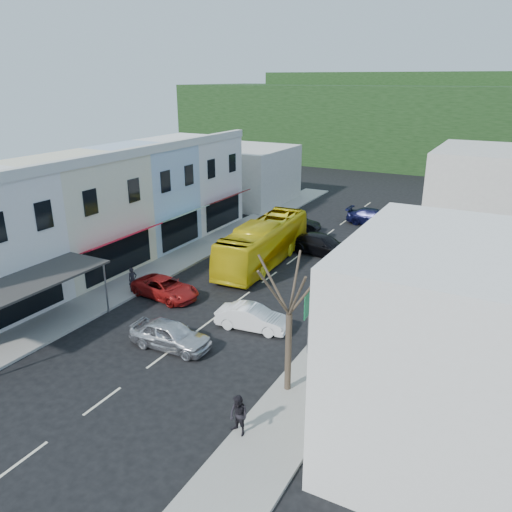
{
  "coord_description": "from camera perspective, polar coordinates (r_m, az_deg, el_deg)",
  "views": [
    {
      "loc": [
        14.31,
        -20.81,
        13.06
      ],
      "look_at": [
        0.0,
        6.0,
        2.2
      ],
      "focal_mm": 35.0,
      "sensor_mm": 36.0,
      "label": 1
    }
  ],
  "objects": [
    {
      "name": "pedestrian_right",
      "position": [
        19.87,
        -2.0,
        -17.73
      ],
      "size": [
        0.79,
        0.61,
        1.7
      ],
      "primitive_type": "imported",
      "rotation": [
        0.0,
        0.0,
        -0.27
      ],
      "color": "black",
      "rests_on": "sidewalk_right"
    },
    {
      "name": "sidewalk_left",
      "position": [
        39.92,
        -6.81,
        0.54
      ],
      "size": [
        3.0,
        52.0,
        0.15
      ],
      "primitive_type": "cube",
      "color": "gray",
      "rests_on": "ground"
    },
    {
      "name": "distant_block_left",
      "position": [
        55.49,
        -0.73,
        9.22
      ],
      "size": [
        8.0,
        10.0,
        6.0
      ],
      "primitive_type": "cube",
      "color": "#B7B2A8",
      "rests_on": "ground"
    },
    {
      "name": "traffic_signal",
      "position": [
        53.84,
        19.45,
        7.19
      ],
      "size": [
        0.61,
        1.04,
        4.91
      ],
      "primitive_type": null,
      "rotation": [
        0.0,
        0.0,
        3.08
      ],
      "color": "black",
      "rests_on": "ground"
    },
    {
      "name": "hillside",
      "position": [
        87.56,
        18.26,
        14.58
      ],
      "size": [
        80.0,
        26.0,
        14.0
      ],
      "color": "black",
      "rests_on": "ground"
    },
    {
      "name": "sidewalk_right",
      "position": [
        34.12,
        14.45,
        -3.36
      ],
      "size": [
        3.0,
        52.0,
        0.15
      ],
      "primitive_type": "cube",
      "color": "gray",
      "rests_on": "ground"
    },
    {
      "name": "pedestrian_left",
      "position": [
        32.77,
        -13.92,
        -2.54
      ],
      "size": [
        0.59,
        0.7,
        1.7
      ],
      "primitive_type": "imported",
      "rotation": [
        0.0,
        0.0,
        1.2
      ],
      "color": "black",
      "rests_on": "sidewalk_left"
    },
    {
      "name": "right_building",
      "position": [
        19.11,
        22.51,
        -10.29
      ],
      "size": [
        8.0,
        9.0,
        8.0
      ],
      "primitive_type": "cube",
      "color": "silver",
      "rests_on": "ground"
    },
    {
      "name": "street_tree",
      "position": [
        20.98,
        3.81,
        -6.66
      ],
      "size": [
        3.34,
        3.34,
        7.54
      ],
      "primitive_type": null,
      "rotation": [
        0.0,
        0.0,
        0.21
      ],
      "color": "#362A1E",
      "rests_on": "ground"
    },
    {
      "name": "distant_block_right",
      "position": [
        51.8,
        24.13,
        7.33
      ],
      "size": [
        8.0,
        12.0,
        7.0
      ],
      "primitive_type": "cube",
      "color": "#B7B2A8",
      "rests_on": "ground"
    },
    {
      "name": "car_black_near",
      "position": [
        39.28,
        7.58,
        1.15
      ],
      "size": [
        4.7,
        2.41,
        1.4
      ],
      "primitive_type": "imported",
      "rotation": [
        0.0,
        0.0,
        1.44
      ],
      "color": "black",
      "rests_on": "ground"
    },
    {
      "name": "car_white",
      "position": [
        27.53,
        -0.4,
        -7.01
      ],
      "size": [
        4.58,
        2.31,
        1.4
      ],
      "primitive_type": "imported",
      "rotation": [
        0.0,
        0.0,
        1.69
      ],
      "color": "white",
      "rests_on": "ground"
    },
    {
      "name": "car_silver",
      "position": [
        26.1,
        -9.76,
        -8.92
      ],
      "size": [
        4.48,
        2.0,
        1.4
      ],
      "primitive_type": "imported",
      "rotation": [
        0.0,
        0.0,
        1.62
      ],
      "color": "silver",
      "rests_on": "ground"
    },
    {
      "name": "car_navy_far",
      "position": [
        48.2,
        13.34,
        4.27
      ],
      "size": [
        4.52,
        1.89,
        1.4
      ],
      "primitive_type": "imported",
      "rotation": [
        0.0,
        0.0,
        1.56
      ],
      "color": "black",
      "rests_on": "ground"
    },
    {
      "name": "bus",
      "position": [
        36.85,
        0.88,
        1.46
      ],
      "size": [
        3.17,
        11.73,
        3.1
      ],
      "primitive_type": "imported",
      "rotation": [
        0.0,
        0.0,
        0.06
      ],
      "color": "yellow",
      "rests_on": "ground"
    },
    {
      "name": "ground",
      "position": [
        28.43,
        -5.76,
        -7.79
      ],
      "size": [
        120.0,
        120.0,
        0.0
      ],
      "primitive_type": "plane",
      "color": "black",
      "rests_on": "ground"
    },
    {
      "name": "car_black_far",
      "position": [
        45.25,
        4.64,
        3.75
      ],
      "size": [
        4.46,
        1.94,
        1.4
      ],
      "primitive_type": "imported",
      "rotation": [
        0.0,
        0.0,
        1.6
      ],
      "color": "black",
      "rests_on": "ground"
    },
    {
      "name": "direction_sign",
      "position": [
        24.61,
        6.06,
        -7.49
      ],
      "size": [
        0.54,
        1.73,
        3.75
      ],
      "primitive_type": null,
      "rotation": [
        0.0,
        0.0,
        0.11
      ],
      "color": "#0C5D30",
      "rests_on": "ground"
    },
    {
      "name": "shopfront_row",
      "position": [
        38.3,
        -17.53,
        5.06
      ],
      "size": [
        8.25,
        30.0,
        8.0
      ],
      "color": "silver",
      "rests_on": "ground"
    },
    {
      "name": "car_red",
      "position": [
        31.84,
        -10.32,
        -3.51
      ],
      "size": [
        4.81,
        2.47,
        1.4
      ],
      "primitive_type": "imported",
      "rotation": [
        0.0,
        0.0,
        1.44
      ],
      "color": "maroon",
      "rests_on": "ground"
    }
  ]
}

